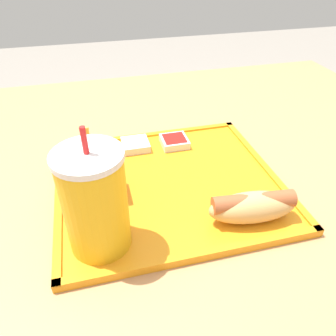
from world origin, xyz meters
The scene contains 7 objects.
dining_table centered at (0.00, 0.00, 0.39)m, with size 1.44×1.18×0.77m.
food_tray centered at (-0.04, -0.03, 0.78)m, with size 0.39×0.35×0.01m.
soda_cup centered at (0.08, 0.08, 0.86)m, with size 0.09×0.09×0.19m.
hot_dog_far centered at (-0.14, 0.10, 0.81)m, with size 0.14×0.06×0.05m.
fries_carton centered at (0.08, -0.03, 0.82)m, with size 0.07×0.06×0.13m.
sauce_cup_mayo centered at (-0.01, -0.15, 0.79)m, with size 0.05×0.05×0.02m.
sauce_cup_ketchup centered at (-0.09, -0.15, 0.79)m, with size 0.05×0.05×0.02m.
Camera 1 is at (0.07, 0.42, 1.14)m, focal length 35.00 mm.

